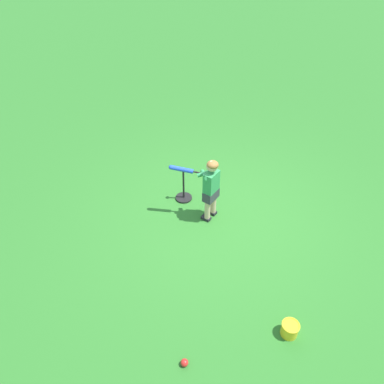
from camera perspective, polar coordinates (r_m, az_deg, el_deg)
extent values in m
plane|color=#2D7528|center=(6.11, 4.74, -3.90)|extent=(40.00, 40.00, 0.00)
cube|color=#232328|center=(6.05, 2.13, -3.93)|extent=(0.14, 0.17, 0.05)
cylinder|color=#DBB28E|center=(5.92, 2.34, -2.70)|extent=(0.09, 0.09, 0.34)
cube|color=#232328|center=(6.16, 3.01, -3.05)|extent=(0.14, 0.17, 0.05)
cylinder|color=#DBB28E|center=(6.03, 3.23, -1.82)|extent=(0.09, 0.09, 0.34)
cube|color=#383842|center=(5.81, 2.86, -0.40)|extent=(0.31, 0.23, 0.16)
cube|color=#339351|center=(5.66, 2.94, 1.56)|extent=(0.29, 0.23, 0.34)
sphere|color=#DBB28E|center=(5.49, 3.04, 3.92)|extent=(0.17, 0.17, 0.17)
ellipsoid|color=olive|center=(5.47, 3.14, 4.14)|extent=(0.22, 0.22, 0.11)
sphere|color=blue|center=(5.66, 1.78, 2.78)|extent=(0.04, 0.04, 0.04)
cylinder|color=black|center=(5.66, 0.86, 2.96)|extent=(0.04, 0.14, 0.05)
cylinder|color=blue|center=(5.67, -1.52, 3.42)|extent=(0.11, 0.35, 0.11)
sphere|color=blue|center=(5.68, -3.20, 3.75)|extent=(0.07, 0.07, 0.07)
cylinder|color=#339351|center=(5.62, 1.89, 2.59)|extent=(0.30, 0.19, 0.14)
cylinder|color=#339351|center=(5.66, 2.27, 2.93)|extent=(0.18, 0.31, 0.14)
sphere|color=red|center=(4.59, -1.14, -24.31)|extent=(0.09, 0.09, 0.09)
cylinder|color=black|center=(6.44, -1.25, -0.87)|extent=(0.28, 0.28, 0.03)
cylinder|color=black|center=(6.26, -1.28, 1.17)|extent=(0.03, 0.03, 0.55)
cone|color=black|center=(6.08, -1.32, 3.36)|extent=(0.07, 0.07, 0.04)
cylinder|color=yellow|center=(4.87, 14.50, -19.41)|extent=(0.20, 0.20, 0.18)
torus|color=yellow|center=(4.79, 14.68, -18.84)|extent=(0.22, 0.22, 0.02)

